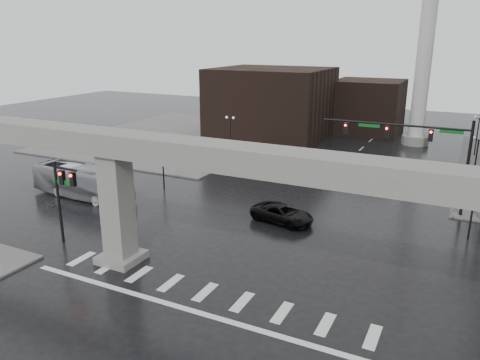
{
  "coord_description": "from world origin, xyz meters",
  "views": [
    {
      "loc": [
        12.55,
        -21.68,
        14.17
      ],
      "look_at": [
        -1.58,
        6.72,
        4.5
      ],
      "focal_mm": 35.0,
      "sensor_mm": 36.0,
      "label": 1
    }
  ],
  "objects": [
    {
      "name": "ground",
      "position": [
        0.0,
        0.0,
        0.0
      ],
      "size": [
        160.0,
        160.0,
        0.0
      ],
      "primitive_type": "plane",
      "color": "black",
      "rests_on": "ground"
    },
    {
      "name": "sidewalk_nw",
      "position": [
        -26.0,
        36.0,
        0.07
      ],
      "size": [
        28.0,
        36.0,
        0.15
      ],
      "primitive_type": "cube",
      "color": "#61605D",
      "rests_on": "ground"
    },
    {
      "name": "elevated_guideway",
      "position": [
        1.26,
        0.0,
        6.88
      ],
      "size": [
        48.0,
        2.6,
        8.7
      ],
      "color": "gray",
      "rests_on": "ground"
    },
    {
      "name": "building_far_left",
      "position": [
        -14.0,
        42.0,
        5.0
      ],
      "size": [
        16.0,
        14.0,
        10.0
      ],
      "primitive_type": "cube",
      "color": "black",
      "rests_on": "ground"
    },
    {
      "name": "building_far_mid",
      "position": [
        -2.0,
        52.0,
        4.0
      ],
      "size": [
        10.0,
        10.0,
        8.0
      ],
      "primitive_type": "cube",
      "color": "black",
      "rests_on": "ground"
    },
    {
      "name": "smokestack",
      "position": [
        6.0,
        46.0,
        13.35
      ],
      "size": [
        3.6,
        3.6,
        30.0
      ],
      "color": "beige",
      "rests_on": "ground"
    },
    {
      "name": "signal_mast_arm",
      "position": [
        8.99,
        18.8,
        5.83
      ],
      "size": [
        12.12,
        0.43,
        8.0
      ],
      "color": "black",
      "rests_on": "ground"
    },
    {
      "name": "signal_left_pole",
      "position": [
        -12.25,
        0.5,
        4.07
      ],
      "size": [
        2.3,
        0.3,
        6.0
      ],
      "color": "black",
      "rests_on": "ground"
    },
    {
      "name": "lamp_right_0",
      "position": [
        13.5,
        14.0,
        3.47
      ],
      "size": [
        1.22,
        0.32,
        5.11
      ],
      "color": "black",
      "rests_on": "ground"
    },
    {
      "name": "lamp_right_1",
      "position": [
        13.5,
        28.0,
        3.47
      ],
      "size": [
        1.22,
        0.32,
        5.11
      ],
      "color": "black",
      "rests_on": "ground"
    },
    {
      "name": "lamp_right_2",
      "position": [
        13.5,
        42.0,
        3.47
      ],
      "size": [
        1.22,
        0.32,
        5.11
      ],
      "color": "black",
      "rests_on": "ground"
    },
    {
      "name": "lamp_left_0",
      "position": [
        -13.5,
        14.0,
        3.47
      ],
      "size": [
        1.22,
        0.32,
        5.11
      ],
      "color": "black",
      "rests_on": "ground"
    },
    {
      "name": "lamp_left_1",
      "position": [
        -13.5,
        28.0,
        3.47
      ],
      "size": [
        1.22,
        0.32,
        5.11
      ],
      "color": "black",
      "rests_on": "ground"
    },
    {
      "name": "lamp_left_2",
      "position": [
        -13.5,
        42.0,
        3.47
      ],
      "size": [
        1.22,
        0.32,
        5.11
      ],
      "color": "black",
      "rests_on": "ground"
    },
    {
      "name": "pickup_truck",
      "position": [
        0.02,
        11.09,
        0.72
      ],
      "size": [
        5.53,
        3.36,
        1.44
      ],
      "primitive_type": "imported",
      "rotation": [
        0.0,
        0.0,
        1.37
      ],
      "color": "black",
      "rests_on": "ground"
    },
    {
      "name": "city_bus",
      "position": [
        -18.76,
        8.6,
        1.49
      ],
      "size": [
        10.87,
        3.19,
        2.99
      ],
      "primitive_type": "imported",
      "rotation": [
        0.0,
        0.0,
        1.51
      ],
      "color": "silver",
      "rests_on": "ground"
    }
  ]
}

